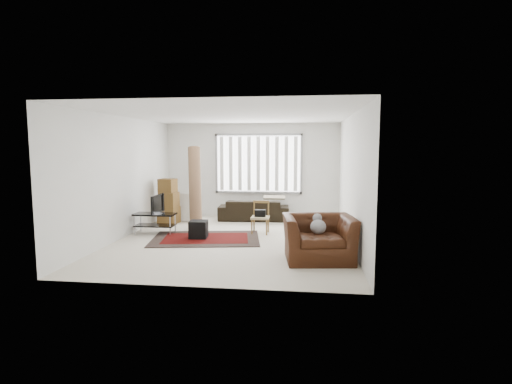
# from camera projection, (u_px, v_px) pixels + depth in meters

# --- Properties ---
(room) EXTENTS (6.00, 6.02, 2.71)m
(room) POSITION_uv_depth(u_px,v_px,m) (239.00, 159.00, 9.05)
(room) COLOR beige
(room) RESTS_ON ground
(persian_rug) EXTENTS (2.55, 1.91, 0.02)m
(persian_rug) POSITION_uv_depth(u_px,v_px,m) (206.00, 239.00, 8.82)
(persian_rug) COLOR black
(persian_rug) RESTS_ON ground
(tv_stand) EXTENTS (0.96, 0.43, 0.48)m
(tv_stand) POSITION_uv_depth(u_px,v_px,m) (155.00, 219.00, 9.36)
(tv_stand) COLOR black
(tv_stand) RESTS_ON ground
(tv) EXTENTS (0.10, 0.77, 0.44)m
(tv) POSITION_uv_depth(u_px,v_px,m) (155.00, 204.00, 9.32)
(tv) COLOR black
(tv) RESTS_ON tv_stand
(subwoofer) EXTENTS (0.41, 0.41, 0.38)m
(subwoofer) POSITION_uv_depth(u_px,v_px,m) (198.00, 229.00, 8.84)
(subwoofer) COLOR black
(subwoofer) RESTS_ON persian_rug
(moving_boxes) EXTENTS (0.54, 0.51, 1.19)m
(moving_boxes) POSITION_uv_depth(u_px,v_px,m) (169.00, 203.00, 10.61)
(moving_boxes) COLOR brown
(moving_boxes) RESTS_ON ground
(white_flatpack) EXTENTS (0.62, 0.32, 0.76)m
(white_flatpack) POSITION_uv_depth(u_px,v_px,m) (189.00, 208.00, 10.89)
(white_flatpack) COLOR silver
(white_flatpack) RESTS_ON ground
(rolled_rug) EXTENTS (0.54, 0.86, 2.05)m
(rolled_rug) POSITION_uv_depth(u_px,v_px,m) (195.00, 187.00, 10.00)
(rolled_rug) COLOR brown
(rolled_rug) RESTS_ON ground
(sofa) EXTENTS (1.98, 0.95, 0.75)m
(sofa) POSITION_uv_depth(u_px,v_px,m) (254.00, 207.00, 11.10)
(sofa) COLOR black
(sofa) RESTS_ON ground
(side_chair) EXTENTS (0.42, 0.42, 0.76)m
(side_chair) POSITION_uv_depth(u_px,v_px,m) (260.00, 216.00, 9.36)
(side_chair) COLOR tan
(side_chair) RESTS_ON ground
(armchair) EXTENTS (1.36, 1.22, 0.91)m
(armchair) POSITION_uv_depth(u_px,v_px,m) (319.00, 235.00, 7.14)
(armchair) COLOR #391A0B
(armchair) RESTS_ON ground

